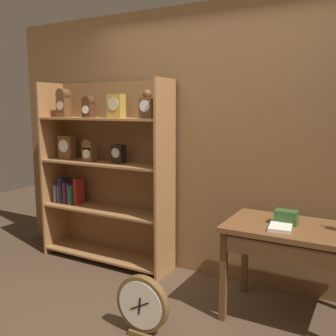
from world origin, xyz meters
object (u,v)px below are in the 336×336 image
Objects in this scene: round_clock_large at (142,306)px; open_repair_manual at (280,227)px; workbench at (302,241)px; toolbox_small at (286,217)px; bookshelf at (104,171)px.

open_repair_manual is at bearing 37.90° from round_clock_large.
round_clock_large is at bearing -149.38° from open_repair_manual.
toolbox_small is at bearing 159.44° from workbench.
workbench is 0.21m from toolbox_small.
round_clock_large is at bearing -136.84° from toolbox_small.
workbench is at bearing 24.48° from open_repair_manual.
bookshelf is 2.13m from workbench.
open_repair_manual is 1.17m from round_clock_large.
round_clock_large is (-0.83, -0.78, -0.58)m from toolbox_small.
toolbox_small reaches higher than round_clock_large.
open_repair_manual is at bearing -10.92° from bookshelf.
workbench is 0.20m from open_repair_manual.
open_repair_manual is at bearing -148.25° from workbench.
bookshelf is 11.58× the size of toolbox_small.
round_clock_large is (-0.96, -0.73, -0.43)m from workbench.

